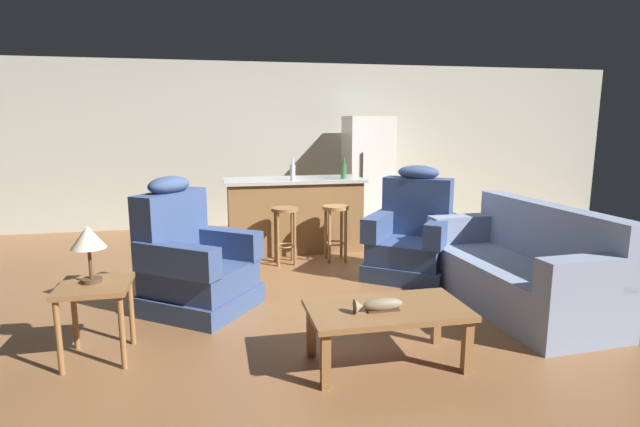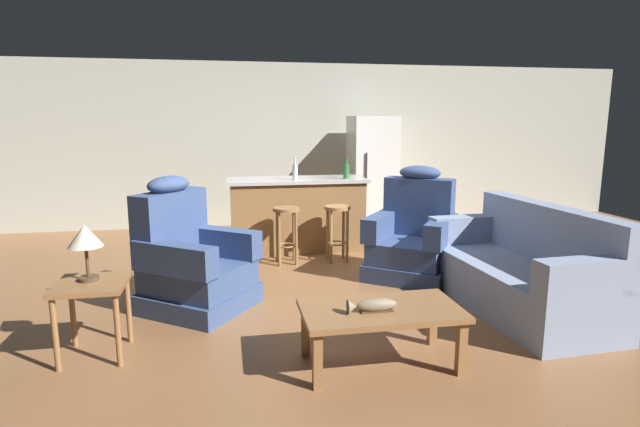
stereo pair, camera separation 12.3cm
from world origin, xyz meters
The scene contains 15 objects.
ground_plane centered at (0.00, 0.00, 0.00)m, with size 12.00×12.00×0.00m.
back_wall centered at (0.00, 3.12, 1.30)m, with size 12.00×0.05×2.60m.
coffee_table centered at (0.12, -1.92, 0.36)m, with size 1.10×0.60×0.42m.
fish_figurine centered at (0.04, -1.98, 0.46)m, with size 0.34×0.10×0.10m.
couch centered at (1.71, -1.12, 0.34)m, with size 0.94×1.94×0.94m.
recliner_near_lamp centered at (-1.24, -0.53, 0.42)m, with size 1.17×1.17×1.20m.
recliner_near_island centered at (1.09, 0.00, 0.42)m, with size 1.18×1.18×1.20m.
end_table centered at (-1.87, -1.41, 0.46)m, with size 0.48×0.48×0.56m.
table_lamp centered at (-1.89, -1.37, 0.87)m, with size 0.24×0.24×0.41m.
kitchen_island centered at (0.00, 1.35, 0.48)m, with size 1.80×0.70×0.95m.
bar_stool_left centered at (-0.21, 0.72, 0.47)m, with size 0.32×0.32×0.68m.
bar_stool_right centered at (0.40, 0.72, 0.47)m, with size 0.32×0.32×0.68m.
refrigerator centered at (1.37, 2.55, 0.88)m, with size 0.70×0.69×1.76m.
bottle_tall_green centered at (0.63, 1.21, 1.05)m, with size 0.07×0.07×0.27m.
bottle_short_amber centered at (-0.05, 1.16, 1.06)m, with size 0.07×0.07×0.29m.
Camera 2 is at (-0.89, -5.05, 1.69)m, focal length 28.00 mm.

